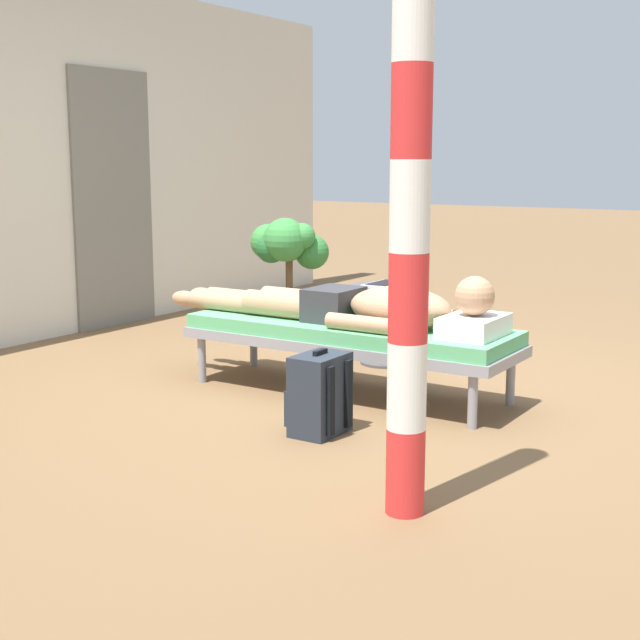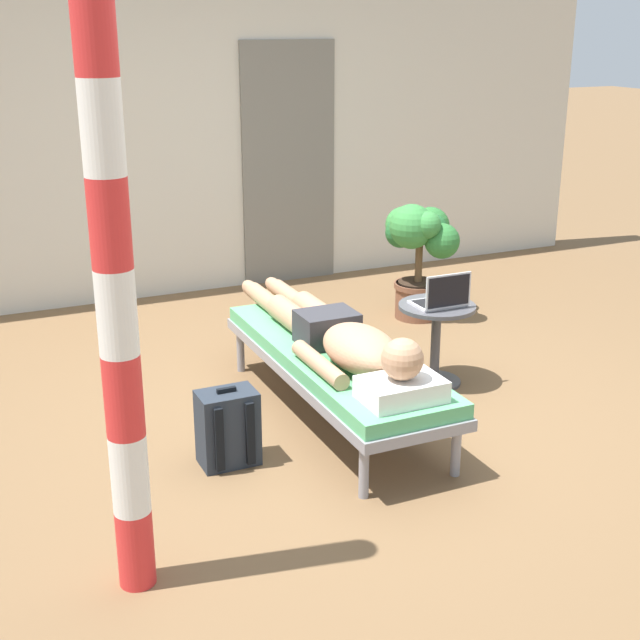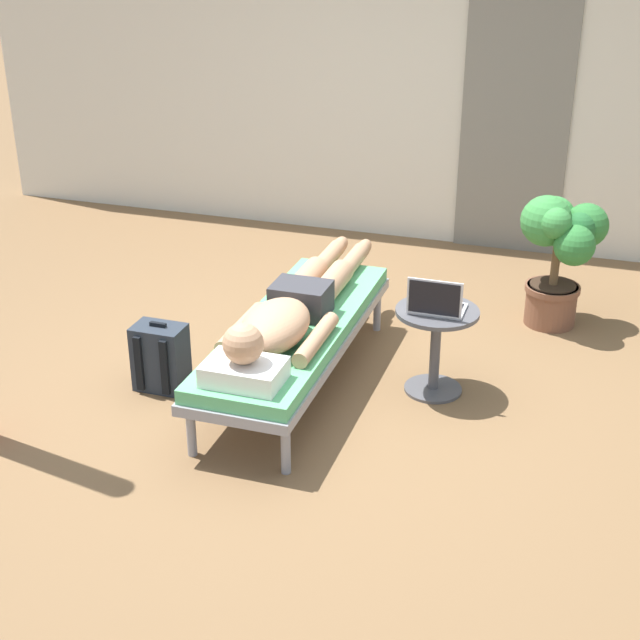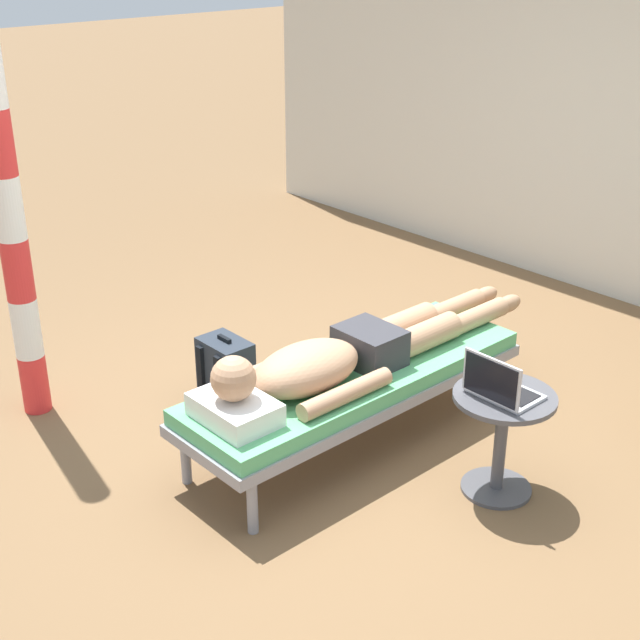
# 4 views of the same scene
# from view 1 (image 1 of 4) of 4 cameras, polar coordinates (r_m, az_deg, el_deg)

# --- Properties ---
(ground_plane) EXTENTS (40.00, 40.00, 0.00)m
(ground_plane) POSITION_cam_1_polar(r_m,az_deg,el_deg) (5.28, 2.61, -4.55)
(ground_plane) COLOR brown
(house_wall_back) EXTENTS (7.60, 0.20, 2.70)m
(house_wall_back) POSITION_cam_1_polar(r_m,az_deg,el_deg) (6.96, -18.86, 9.73)
(house_wall_back) COLOR beige
(house_wall_back) RESTS_ON ground
(house_door_panel) EXTENTS (0.84, 0.03, 2.04)m
(house_door_panel) POSITION_cam_1_polar(r_m,az_deg,el_deg) (7.45, -13.00, 7.47)
(house_door_panel) COLOR slate
(house_door_panel) RESTS_ON ground
(lounge_chair) EXTENTS (0.62, 1.97, 0.42)m
(lounge_chair) POSITION_cam_1_polar(r_m,az_deg,el_deg) (5.16, 1.84, -0.95)
(lounge_chair) COLOR gray
(lounge_chair) RESTS_ON ground
(person_reclining) EXTENTS (0.53, 2.17, 0.32)m
(person_reclining) POSITION_cam_1_polar(r_m,az_deg,el_deg) (5.09, 2.71, 0.84)
(person_reclining) COLOR white
(person_reclining) RESTS_ON lounge_chair
(side_table) EXTENTS (0.48, 0.48, 0.52)m
(side_table) POSITION_cam_1_polar(r_m,az_deg,el_deg) (5.93, 4.23, 0.59)
(side_table) COLOR #4C4C51
(side_table) RESTS_ON ground
(laptop) EXTENTS (0.31, 0.24, 0.23)m
(laptop) POSITION_cam_1_polar(r_m,az_deg,el_deg) (5.87, 4.70, 2.72)
(laptop) COLOR silver
(laptop) RESTS_ON side_table
(backpack) EXTENTS (0.30, 0.26, 0.42)m
(backpack) POSITION_cam_1_polar(r_m,az_deg,el_deg) (4.44, -0.04, -4.78)
(backpack) COLOR #262D38
(backpack) RESTS_ON ground
(potted_plant) EXTENTS (0.56, 0.57, 0.90)m
(potted_plant) POSITION_cam_1_polar(r_m,az_deg,el_deg) (6.99, -2.05, 3.91)
(potted_plant) COLOR brown
(potted_plant) RESTS_ON ground
(porch_post) EXTENTS (0.15, 0.15, 2.35)m
(porch_post) POSITION_cam_1_polar(r_m,az_deg,el_deg) (3.29, 5.73, 7.20)
(porch_post) COLOR red
(porch_post) RESTS_ON ground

